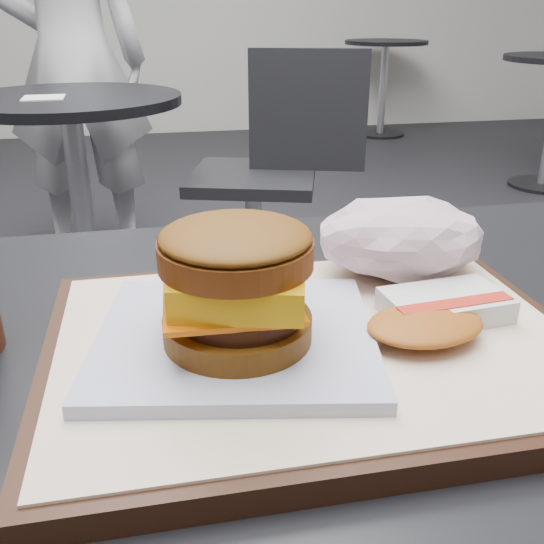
{
  "coord_description": "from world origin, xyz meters",
  "views": [
    {
      "loc": [
        -0.11,
        -0.38,
        1.01
      ],
      "look_at": [
        -0.03,
        0.0,
        0.83
      ],
      "focal_mm": 40.0,
      "sensor_mm": 36.0,
      "label": 1
    }
  ],
  "objects_px": {
    "breakfast_sandwich": "(237,297)",
    "neighbor_table": "(76,159)",
    "serving_tray": "(314,347)",
    "neighbor_chair": "(272,163)",
    "customer_table": "(309,532)",
    "hash_brown": "(436,314)",
    "patron": "(73,60)",
    "crumpled_wrapper": "(401,238)"
  },
  "relations": [
    {
      "from": "breakfast_sandwich",
      "to": "neighbor_table",
      "type": "height_order",
      "value": "breakfast_sandwich"
    },
    {
      "from": "neighbor_table",
      "to": "breakfast_sandwich",
      "type": "bearing_deg",
      "value": -80.19
    },
    {
      "from": "serving_tray",
      "to": "neighbor_chair",
      "type": "relative_size",
      "value": 0.43
    },
    {
      "from": "customer_table",
      "to": "neighbor_table",
      "type": "bearing_deg",
      "value": 101.98
    },
    {
      "from": "hash_brown",
      "to": "neighbor_table",
      "type": "height_order",
      "value": "hash_brown"
    },
    {
      "from": "neighbor_table",
      "to": "customer_table",
      "type": "bearing_deg",
      "value": -78.02
    },
    {
      "from": "patron",
      "to": "hash_brown",
      "type": "bearing_deg",
      "value": 104.72
    },
    {
      "from": "patron",
      "to": "customer_table",
      "type": "bearing_deg",
      "value": 102.74
    },
    {
      "from": "serving_tray",
      "to": "hash_brown",
      "type": "distance_m",
      "value": 0.09
    },
    {
      "from": "customer_table",
      "to": "hash_brown",
      "type": "height_order",
      "value": "hash_brown"
    },
    {
      "from": "breakfast_sandwich",
      "to": "neighbor_chair",
      "type": "height_order",
      "value": "breakfast_sandwich"
    },
    {
      "from": "serving_tray",
      "to": "neighbor_chair",
      "type": "xyz_separation_m",
      "value": [
        0.3,
        1.65,
        -0.27
      ]
    },
    {
      "from": "neighbor_chair",
      "to": "patron",
      "type": "height_order",
      "value": "patron"
    },
    {
      "from": "hash_brown",
      "to": "patron",
      "type": "xyz_separation_m",
      "value": [
        -0.47,
        2.3,
        0.01
      ]
    },
    {
      "from": "serving_tray",
      "to": "hash_brown",
      "type": "bearing_deg",
      "value": -3.55
    },
    {
      "from": "breakfast_sandwich",
      "to": "hash_brown",
      "type": "xyz_separation_m",
      "value": [
        0.15,
        0.0,
        -0.03
      ]
    },
    {
      "from": "neighbor_chair",
      "to": "patron",
      "type": "relative_size",
      "value": 0.55
    },
    {
      "from": "crumpled_wrapper",
      "to": "neighbor_table",
      "type": "xyz_separation_m",
      "value": [
        -0.45,
        1.57,
        -0.27
      ]
    },
    {
      "from": "neighbor_table",
      "to": "neighbor_chair",
      "type": "xyz_separation_m",
      "value": [
        0.65,
        -0.01,
        -0.04
      ]
    },
    {
      "from": "breakfast_sandwich",
      "to": "customer_table",
      "type": "bearing_deg",
      "value": 19.0
    },
    {
      "from": "serving_tray",
      "to": "crumpled_wrapper",
      "type": "xyz_separation_m",
      "value": [
        0.1,
        0.09,
        0.04
      ]
    },
    {
      "from": "patron",
      "to": "neighbor_table",
      "type": "bearing_deg",
      "value": 96.55
    },
    {
      "from": "customer_table",
      "to": "serving_tray",
      "type": "distance_m",
      "value": 0.2
    },
    {
      "from": "hash_brown",
      "to": "neighbor_table",
      "type": "distance_m",
      "value": 1.74
    },
    {
      "from": "crumpled_wrapper",
      "to": "neighbor_chair",
      "type": "xyz_separation_m",
      "value": [
        0.2,
        1.56,
        -0.31
      ]
    },
    {
      "from": "neighbor_table",
      "to": "patron",
      "type": "height_order",
      "value": "patron"
    },
    {
      "from": "hash_brown",
      "to": "neighbor_table",
      "type": "xyz_separation_m",
      "value": [
        -0.44,
        1.67,
        -0.25
      ]
    },
    {
      "from": "breakfast_sandwich",
      "to": "neighbor_chair",
      "type": "distance_m",
      "value": 1.73
    },
    {
      "from": "breakfast_sandwich",
      "to": "neighbor_chair",
      "type": "bearing_deg",
      "value": 77.83
    },
    {
      "from": "neighbor_chair",
      "to": "patron",
      "type": "xyz_separation_m",
      "value": [
        -0.69,
        0.65,
        0.3
      ]
    },
    {
      "from": "breakfast_sandwich",
      "to": "neighbor_chair",
      "type": "relative_size",
      "value": 0.25
    },
    {
      "from": "customer_table",
      "to": "serving_tray",
      "type": "xyz_separation_m",
      "value": [
        -0.0,
        -0.01,
        0.2
      ]
    },
    {
      "from": "customer_table",
      "to": "breakfast_sandwich",
      "type": "relative_size",
      "value": 3.68
    },
    {
      "from": "breakfast_sandwich",
      "to": "crumpled_wrapper",
      "type": "height_order",
      "value": "breakfast_sandwich"
    },
    {
      "from": "customer_table",
      "to": "crumpled_wrapper",
      "type": "height_order",
      "value": "crumpled_wrapper"
    },
    {
      "from": "hash_brown",
      "to": "neighbor_chair",
      "type": "bearing_deg",
      "value": 82.74
    },
    {
      "from": "serving_tray",
      "to": "neighbor_table",
      "type": "relative_size",
      "value": 0.51
    },
    {
      "from": "crumpled_wrapper",
      "to": "customer_table",
      "type": "bearing_deg",
      "value": -140.26
    },
    {
      "from": "serving_tray",
      "to": "neighbor_chair",
      "type": "distance_m",
      "value": 1.7
    },
    {
      "from": "hash_brown",
      "to": "serving_tray",
      "type": "bearing_deg",
      "value": 176.45
    },
    {
      "from": "hash_brown",
      "to": "patron",
      "type": "distance_m",
      "value": 2.35
    },
    {
      "from": "breakfast_sandwich",
      "to": "crumpled_wrapper",
      "type": "distance_m",
      "value": 0.19
    }
  ]
}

